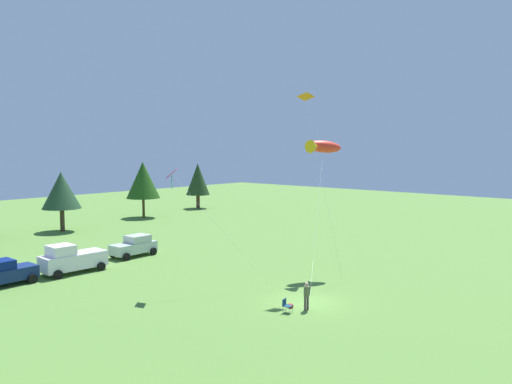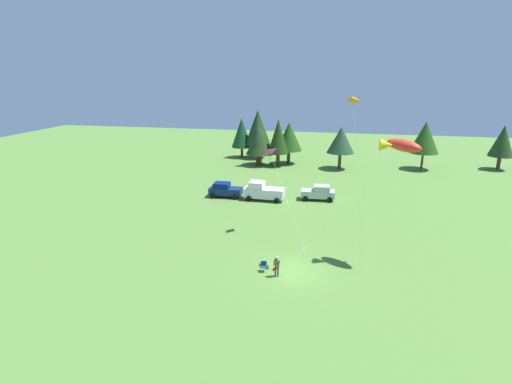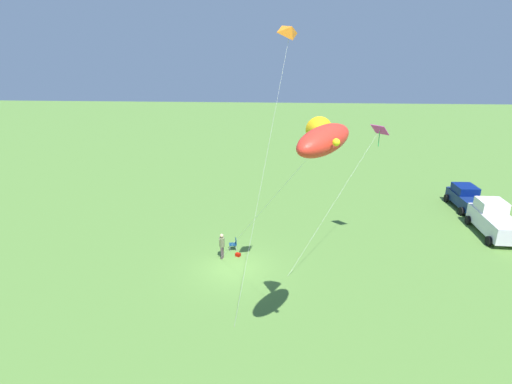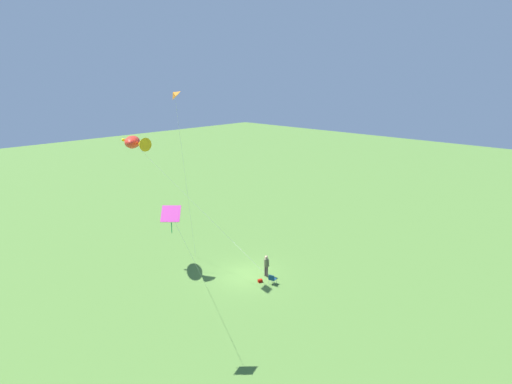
{
  "view_description": "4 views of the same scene",
  "coord_description": "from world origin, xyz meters",
  "px_view_note": "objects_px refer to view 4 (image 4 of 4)",
  "views": [
    {
      "loc": [
        -25.66,
        -18.24,
        9.89
      ],
      "look_at": [
        -2.6,
        1.99,
        7.19
      ],
      "focal_mm": 35.0,
      "sensor_mm": 36.0,
      "label": 1
    },
    {
      "loc": [
        2.99,
        -29.29,
        15.67
      ],
      "look_at": [
        -3.02,
        -0.45,
        6.79
      ],
      "focal_mm": 28.0,
      "sensor_mm": 36.0,
      "label": 2
    },
    {
      "loc": [
        21.72,
        2.7,
        13.0
      ],
      "look_at": [
        -2.73,
        1.21,
        4.12
      ],
      "focal_mm": 28.0,
      "sensor_mm": 36.0,
      "label": 3
    },
    {
      "loc": [
        -19.84,
        19.85,
        14.73
      ],
      "look_at": [
        -1.85,
        0.88,
        7.28
      ],
      "focal_mm": 28.0,
      "sensor_mm": 36.0,
      "label": 4
    }
  ],
  "objects_px": {
    "folding_chair": "(272,279)",
    "kite_diamond_rainbow": "(172,217)",
    "backpack_on_grass": "(260,281)",
    "kite_large_fish": "(135,143)",
    "kite_delta_orange": "(173,96)",
    "person_kite_flyer": "(266,264)"
  },
  "relations": [
    {
      "from": "backpack_on_grass",
      "to": "kite_diamond_rainbow",
      "type": "relative_size",
      "value": 0.04
    },
    {
      "from": "kite_diamond_rainbow",
      "to": "kite_delta_orange",
      "type": "xyz_separation_m",
      "value": [
        7.47,
        -5.72,
        5.67
      ]
    },
    {
      "from": "person_kite_flyer",
      "to": "kite_diamond_rainbow",
      "type": "xyz_separation_m",
      "value": [
        -2.21,
        9.73,
        6.88
      ]
    },
    {
      "from": "kite_large_fish",
      "to": "kite_diamond_rainbow",
      "type": "xyz_separation_m",
      "value": [
        -11.25,
        4.61,
        -2.11
      ]
    },
    {
      "from": "kite_delta_orange",
      "to": "kite_large_fish",
      "type": "bearing_deg",
      "value": 16.33
    },
    {
      "from": "person_kite_flyer",
      "to": "folding_chair",
      "type": "relative_size",
      "value": 2.12
    },
    {
      "from": "folding_chair",
      "to": "kite_diamond_rainbow",
      "type": "relative_size",
      "value": 0.1
    },
    {
      "from": "kite_diamond_rainbow",
      "to": "kite_delta_orange",
      "type": "relative_size",
      "value": 0.61
    },
    {
      "from": "kite_diamond_rainbow",
      "to": "folding_chair",
      "type": "bearing_deg",
      "value": -83.52
    },
    {
      "from": "person_kite_flyer",
      "to": "kite_diamond_rainbow",
      "type": "bearing_deg",
      "value": -157.5
    },
    {
      "from": "kite_diamond_rainbow",
      "to": "person_kite_flyer",
      "type": "bearing_deg",
      "value": -77.2
    },
    {
      "from": "backpack_on_grass",
      "to": "kite_large_fish",
      "type": "xyz_separation_m",
      "value": [
        9.34,
        4.12,
        9.9
      ]
    },
    {
      "from": "folding_chair",
      "to": "kite_diamond_rainbow",
      "type": "bearing_deg",
      "value": 173.73
    },
    {
      "from": "folding_chair",
      "to": "kite_large_fish",
      "type": "distance_m",
      "value": 14.67
    },
    {
      "from": "backpack_on_grass",
      "to": "kite_diamond_rainbow",
      "type": "height_order",
      "value": "kite_diamond_rainbow"
    },
    {
      "from": "folding_chair",
      "to": "kite_large_fish",
      "type": "bearing_deg",
      "value": 100.85
    },
    {
      "from": "person_kite_flyer",
      "to": "backpack_on_grass",
      "type": "bearing_deg",
      "value": -154.03
    },
    {
      "from": "kite_diamond_rainbow",
      "to": "kite_delta_orange",
      "type": "distance_m",
      "value": 10.99
    },
    {
      "from": "folding_chair",
      "to": "backpack_on_grass",
      "type": "relative_size",
      "value": 2.56
    },
    {
      "from": "folding_chair",
      "to": "kite_delta_orange",
      "type": "relative_size",
      "value": 0.06
    },
    {
      "from": "person_kite_flyer",
      "to": "backpack_on_grass",
      "type": "distance_m",
      "value": 1.39
    },
    {
      "from": "backpack_on_grass",
      "to": "kite_large_fish",
      "type": "bearing_deg",
      "value": 23.79
    }
  ]
}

